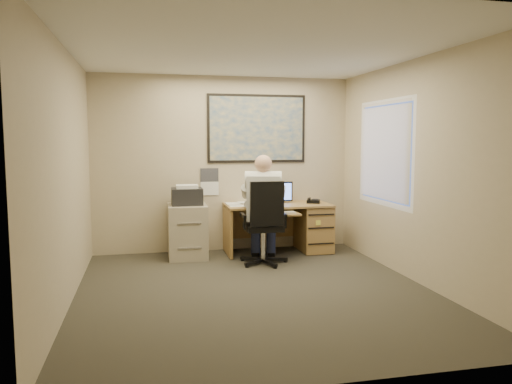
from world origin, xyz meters
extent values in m
cube|color=#322F26|center=(0.00, 0.00, 0.00)|extent=(4.00, 4.50, 0.00)
cube|color=white|center=(0.00, 0.00, 2.70)|extent=(4.00, 4.50, 0.00)
cube|color=#BFAF90|center=(0.00, 2.25, 1.35)|extent=(4.00, 0.00, 2.70)
cube|color=#BFAF90|center=(0.00, -2.25, 1.35)|extent=(4.00, 0.00, 2.70)
cube|color=#BFAF90|center=(-2.00, 0.00, 1.35)|extent=(0.00, 4.50, 2.70)
cube|color=#BFAF90|center=(2.00, 0.00, 1.35)|extent=(0.00, 4.50, 2.70)
cube|color=#A67F47|center=(0.77, 1.88, 0.73)|extent=(1.60, 0.75, 0.03)
cube|color=#AF8447|center=(1.35, 1.88, 0.36)|extent=(0.45, 0.70, 0.70)
cube|color=#AF8447|center=(-0.01, 1.88, 0.36)|extent=(0.04, 0.70, 0.70)
cube|color=#AF8447|center=(0.77, 2.22, 0.45)|extent=(1.55, 0.03, 0.55)
cylinder|color=black|center=(0.83, 2.02, 0.76)|extent=(0.16, 0.16, 0.02)
cube|color=black|center=(0.83, 2.00, 0.93)|extent=(0.40, 0.06, 0.30)
cube|color=#5A80F6|center=(0.83, 1.98, 0.93)|extent=(0.36, 0.02, 0.26)
cube|color=#A67F47|center=(0.69, 1.43, 0.66)|extent=(0.55, 0.30, 0.02)
cube|color=beige|center=(0.69, 1.43, 0.68)|extent=(0.43, 0.14, 0.02)
cube|color=black|center=(1.34, 1.87, 0.77)|extent=(0.25, 0.24, 0.05)
cylinder|color=silver|center=(0.46, 1.75, 0.83)|extent=(0.07, 0.07, 0.16)
cylinder|color=white|center=(0.44, 1.88, 0.80)|extent=(0.07, 0.07, 0.09)
cube|color=white|center=(0.32, 1.88, 0.76)|extent=(0.60, 0.56, 0.02)
cube|color=#1E4C93|center=(0.52, 2.23, 1.90)|extent=(1.56, 0.03, 1.06)
cube|color=white|center=(-0.23, 2.24, 1.08)|extent=(0.28, 0.01, 0.42)
cube|color=#ACA18B|center=(-0.61, 1.87, 0.39)|extent=(0.57, 0.68, 0.78)
cube|color=black|center=(-0.61, 1.87, 0.90)|extent=(0.45, 0.40, 0.24)
cube|color=white|center=(-0.61, 1.85, 1.05)|extent=(0.32, 0.25, 0.05)
cylinder|color=silver|center=(0.39, 1.26, 0.27)|extent=(0.07, 0.07, 0.44)
cube|color=black|center=(0.39, 1.26, 0.51)|extent=(0.52, 0.52, 0.08)
cube|color=black|center=(0.40, 1.00, 0.87)|extent=(0.46, 0.08, 0.60)
camera|label=1|loc=(-1.20, -5.42, 1.73)|focal=35.00mm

